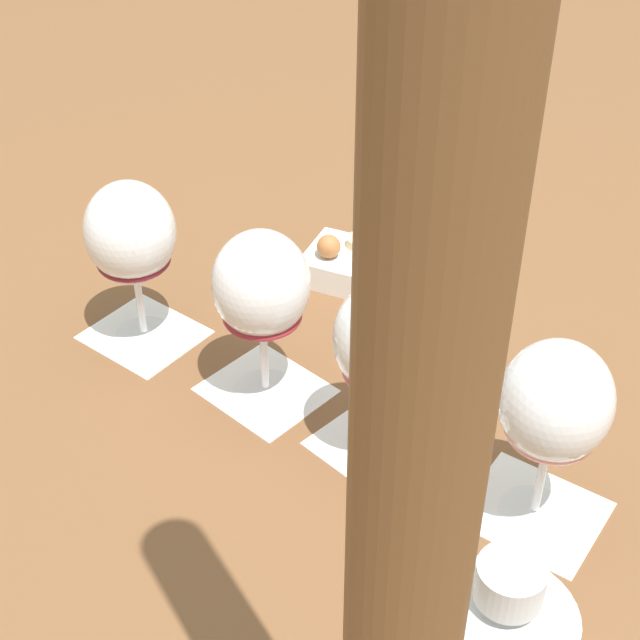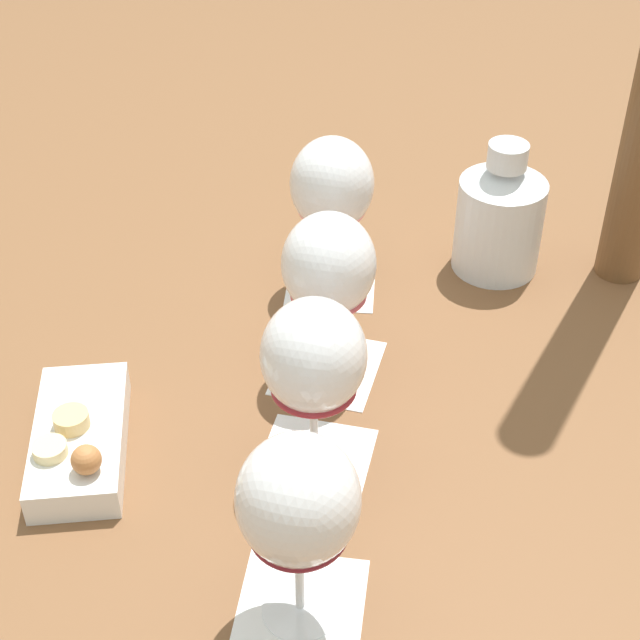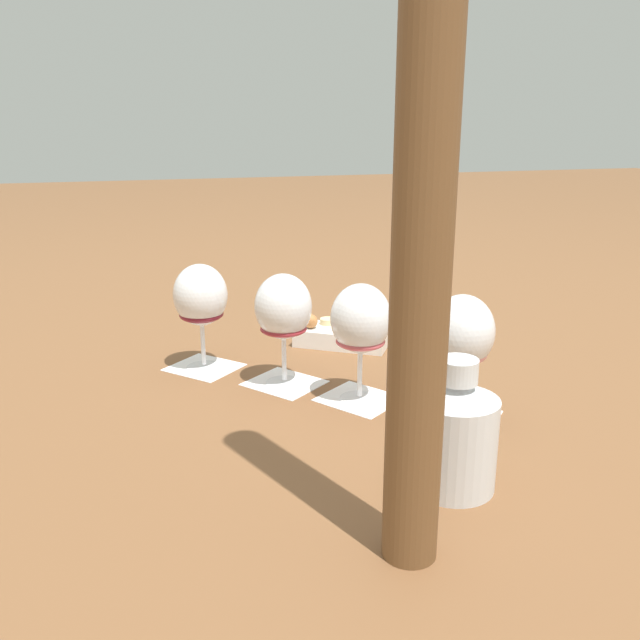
# 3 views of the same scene
# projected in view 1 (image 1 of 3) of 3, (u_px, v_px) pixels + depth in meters

# --- Properties ---
(ground_plane) EXTENTS (8.00, 8.00, 0.00)m
(ground_plane) POSITION_uv_depth(u_px,v_px,m) (320.00, 414.00, 0.98)
(ground_plane) COLOR brown
(tasting_card_0) EXTENTS (0.16, 0.16, 0.00)m
(tasting_card_0) POSITION_uv_depth(u_px,v_px,m) (534.00, 512.00, 0.88)
(tasting_card_0) COLOR white
(tasting_card_0) RESTS_ON ground_plane
(tasting_card_1) EXTENTS (0.15, 0.15, 0.00)m
(tasting_card_1) POSITION_uv_depth(u_px,v_px,m) (380.00, 446.00, 0.95)
(tasting_card_1) COLOR white
(tasting_card_1) RESTS_ON ground_plane
(tasting_card_2) EXTENTS (0.16, 0.15, 0.00)m
(tasting_card_2) POSITION_uv_depth(u_px,v_px,m) (266.00, 390.00, 1.01)
(tasting_card_2) COLOR white
(tasting_card_2) RESTS_ON ground_plane
(tasting_card_3) EXTENTS (0.16, 0.16, 0.00)m
(tasting_card_3) POSITION_uv_depth(u_px,v_px,m) (144.00, 334.00, 1.09)
(tasting_card_3) COLOR white
(tasting_card_3) RESTS_ON ground_plane
(wine_glass_0) EXTENTS (0.10, 0.10, 0.19)m
(wine_glass_0) POSITION_uv_depth(u_px,v_px,m) (555.00, 408.00, 0.80)
(wine_glass_0) COLOR white
(wine_glass_0) RESTS_ON tasting_card_0
(wine_glass_1) EXTENTS (0.10, 0.10, 0.19)m
(wine_glass_1) POSITION_uv_depth(u_px,v_px,m) (386.00, 344.00, 0.87)
(wine_glass_1) COLOR white
(wine_glass_1) RESTS_ON tasting_card_1
(wine_glass_2) EXTENTS (0.10, 0.10, 0.19)m
(wine_glass_2) POSITION_uv_depth(u_px,v_px,m) (261.00, 289.00, 0.93)
(wine_glass_2) COLOR white
(wine_glass_2) RESTS_ON tasting_card_2
(wine_glass_3) EXTENTS (0.10, 0.10, 0.19)m
(wine_glass_3) POSITION_uv_depth(u_px,v_px,m) (131.00, 238.00, 1.01)
(wine_glass_3) COLOR white
(wine_glass_3) RESTS_ON tasting_card_3
(snack_dish) EXTENTS (0.17, 0.20, 0.06)m
(snack_dish) POSITION_uv_depth(u_px,v_px,m) (378.00, 271.00, 1.15)
(snack_dish) COLOR white
(snack_dish) RESTS_ON ground_plane
(umbrella_pole) EXTENTS (0.06, 0.06, 0.85)m
(umbrella_pole) POSITION_uv_depth(u_px,v_px,m) (424.00, 398.00, 0.37)
(umbrella_pole) COLOR brown
(umbrella_pole) RESTS_ON ground_plane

